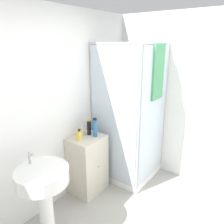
{
  "coord_description": "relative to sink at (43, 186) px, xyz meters",
  "views": [
    {
      "loc": [
        -1.46,
        -0.42,
        2.09
      ],
      "look_at": [
        0.68,
        1.15,
        1.22
      ],
      "focal_mm": 35.0,
      "sensor_mm": 36.0,
      "label": 1
    }
  ],
  "objects": [
    {
      "name": "shampoo_bottle_tall_black",
      "position": [
        0.99,
        0.26,
        0.27
      ],
      "size": [
        0.06,
        0.06,
        0.22
      ],
      "color": "black",
      "rests_on": "vanity_cabinet"
    },
    {
      "name": "soap_dispenser",
      "position": [
        0.77,
        0.24,
        0.22
      ],
      "size": [
        0.07,
        0.07,
        0.16
      ],
      "color": "yellow",
      "rests_on": "vanity_cabinet"
    },
    {
      "name": "shower_enclosure",
      "position": [
        1.57,
        -0.08,
        -0.08
      ],
      "size": [
        0.83,
        0.86,
        2.08
      ],
      "color": "white",
      "rests_on": "ground_plane"
    },
    {
      "name": "shampoo_bottle_blue",
      "position": [
        0.99,
        0.15,
        0.29
      ],
      "size": [
        0.06,
        0.06,
        0.26
      ],
      "color": "#2D66A3",
      "rests_on": "vanity_cabinet"
    },
    {
      "name": "sink",
      "position": [
        0.0,
        0.0,
        0.0
      ],
      "size": [
        0.53,
        0.53,
        1.02
      ],
      "color": "white",
      "rests_on": "ground_plane"
    },
    {
      "name": "lotion_bottle_white",
      "position": [
        0.91,
        0.31,
        0.22
      ],
      "size": [
        0.04,
        0.04,
        0.15
      ],
      "color": "beige",
      "rests_on": "vanity_cabinet"
    },
    {
      "name": "wall_back",
      "position": [
        0.37,
        0.45,
        0.57
      ],
      "size": [
        6.4,
        0.06,
        2.5
      ],
      "primitive_type": "cube",
      "color": "white",
      "rests_on": "ground_plane"
    },
    {
      "name": "vanity_cabinet",
      "position": [
        0.89,
        0.22,
        -0.26
      ],
      "size": [
        0.47,
        0.41,
        0.84
      ],
      "color": "beige",
      "rests_on": "ground_plane"
    }
  ]
}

